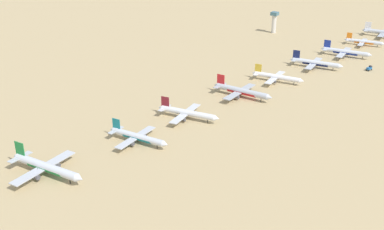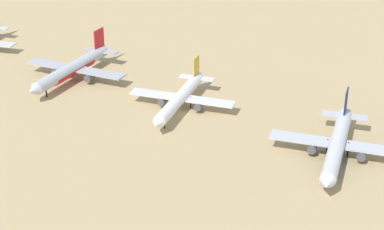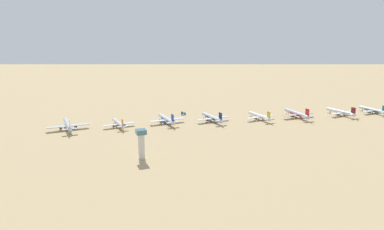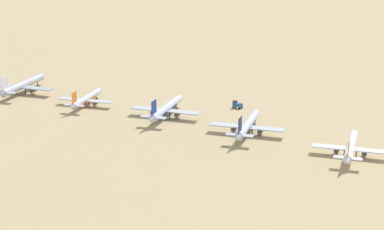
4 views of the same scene
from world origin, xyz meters
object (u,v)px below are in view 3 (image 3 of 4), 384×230
Objects in this scene: parked_jet_3 at (297,114)px; parked_jet_6 at (167,119)px; parked_jet_7 at (119,123)px; control_tower at (141,142)px; parked_jet_8 at (68,125)px; parked_jet_1 at (372,110)px; parked_jet_2 at (341,112)px; service_truck at (183,113)px; parked_jet_5 at (212,117)px; parked_jet_4 at (260,116)px.

parked_jet_6 is at bearing 78.83° from parked_jet_3.
parked_jet_7 is 1.72× the size of control_tower.
control_tower reaches higher than parked_jet_8.
parked_jet_3 reaches higher than parked_jet_1.
control_tower is at bearing 102.89° from parked_jet_2.
parked_jet_6 is (27.82, 140.95, -0.08)m from parked_jet_3.
service_truck is (57.01, 112.45, -2.36)m from parked_jet_3.
service_truck is at bearing -81.58° from parked_jet_8.
parked_jet_7 is 95.52m from control_tower.
control_tower is (-64.64, 188.38, 8.37)m from parked_jet_3.
parked_jet_7 is 81.72m from service_truck.
parked_jet_7 is at bearing 81.28° from parked_jet_1.
parked_jet_5 is 96.68m from parked_jet_7.
parked_jet_6 reaches higher than parked_jet_4.
parked_jet_3 is 1.12× the size of parked_jet_4.
parked_jet_5 reaches higher than parked_jet_4.
parked_jet_1 is at bearing -108.71° from service_truck.
parked_jet_6 is 96.61m from parked_jet_8.
parked_jet_1 is at bearing -98.72° from parked_jet_7.
parked_jet_8 reaches higher than parked_jet_4.
parked_jet_6 is (21.38, 97.62, 0.35)m from parked_jet_4.
parked_jet_6 is at bearing 135.68° from service_truck.
parked_jet_1 is 336.04m from parked_jet_8.
parked_jet_1 reaches higher than service_truck.
parked_jet_1 is 95.98m from parked_jet_3.
parked_jet_2 is at bearing 85.10° from parked_jet_1.
parked_jet_8 is (10.76, 96.01, 0.32)m from parked_jet_6.
parked_jet_5 is 144.60m from parked_jet_8.
parked_jet_6 reaches higher than parked_jet_1.
service_truck is (39.25, 18.59, -2.21)m from parked_jet_5.
parked_jet_3 is 95.53m from parked_jet_5.
parked_jet_5 is at bearing 79.40° from parked_jet_2.
parked_jet_2 is at bearing -100.96° from parked_jet_6.
parked_jet_4 is at bearing -102.36° from parked_jet_6.
parked_jet_3 is at bearing -98.45° from parked_jet_4.
service_truck is (66.59, 164.67, -2.03)m from parked_jet_2.
parked_jet_4 is 51.79m from parked_jet_5.
parked_jet_4 is 161.77m from control_tower.
parked_jet_5 is (17.76, 93.86, -0.15)m from parked_jet_3.
parked_jet_1 is 1.77× the size of control_tower.
parked_jet_6 is 104.26m from control_tower.
parked_jet_2 is 0.87× the size of parked_jet_8.
service_truck is at bearing 25.34° from parked_jet_5.
parked_jet_2 is at bearing -99.45° from parked_jet_8.
control_tower is (-71.07, 145.05, 8.79)m from parked_jet_4.
parked_jet_1 is 0.86× the size of parked_jet_3.
parked_jet_3 is at bearing -101.17° from parked_jet_6.
parked_jet_8 reaches higher than service_truck.
parked_jet_4 is at bearing -63.90° from control_tower.
parked_jet_2 reaches higher than parked_jet_7.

